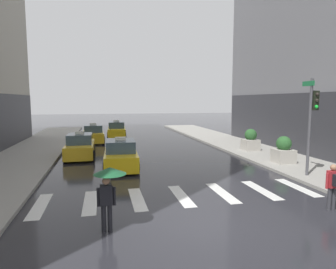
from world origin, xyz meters
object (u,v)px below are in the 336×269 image
object	(u,v)px
taxi_second	(80,147)
pedestrian_with_umbrella	(109,182)
taxi_fourth	(117,130)
pedestrian_with_backpack	(333,184)
taxi_lead	(121,155)
taxi_third	(93,134)
planter_near_corner	(284,151)
planter_mid_block	(251,140)
traffic_light_pole	(312,113)

from	to	relation	value
taxi_second	pedestrian_with_umbrella	world-z (taller)	pedestrian_with_umbrella
taxi_fourth	pedestrian_with_backpack	size ratio (longest dim) A/B	2.79
taxi_lead	pedestrian_with_backpack	distance (m)	10.84
taxi_third	pedestrian_with_umbrella	distance (m)	19.62
planter_near_corner	taxi_lead	bearing A→B (deg)	172.00
taxi_lead	planter_near_corner	xyz separation A→B (m)	(9.64, -1.35, 0.15)
taxi_second	planter_mid_block	distance (m)	12.46
taxi_lead	planter_near_corner	distance (m)	9.73
pedestrian_with_umbrella	planter_near_corner	world-z (taller)	pedestrian_with_umbrella
pedestrian_with_backpack	planter_mid_block	distance (m)	12.00
taxi_third	planter_mid_block	distance (m)	14.22
pedestrian_with_umbrella	taxi_second	bearing A→B (deg)	97.84
taxi_second	taxi_third	size ratio (longest dim) A/B	0.99
taxi_second	taxi_lead	bearing A→B (deg)	-56.60
taxi_fourth	traffic_light_pole	bearing A→B (deg)	-65.84
taxi_third	planter_near_corner	bearing A→B (deg)	-47.53
pedestrian_with_backpack	traffic_light_pole	bearing A→B (deg)	61.47
taxi_second	taxi_fourth	xyz separation A→B (m)	(2.97, 11.05, 0.00)
planter_near_corner	planter_mid_block	world-z (taller)	same
taxi_lead	taxi_second	bearing A→B (deg)	123.40
taxi_lead	taxi_fourth	distance (m)	14.87
pedestrian_with_umbrella	pedestrian_with_backpack	bearing A→B (deg)	0.13
pedestrian_with_backpack	taxi_third	bearing A→B (deg)	114.11
taxi_fourth	pedestrian_with_umbrella	distance (m)	23.29
taxi_second	planter_mid_block	bearing A→B (deg)	-2.58
traffic_light_pole	taxi_second	world-z (taller)	traffic_light_pole
planter_near_corner	planter_mid_block	size ratio (longest dim) A/B	1.00
planter_mid_block	taxi_second	bearing A→B (deg)	177.42
pedestrian_with_umbrella	planter_mid_block	world-z (taller)	pedestrian_with_umbrella
traffic_light_pole	planter_mid_block	world-z (taller)	traffic_light_pole
taxi_fourth	planter_mid_block	xyz separation A→B (m)	(9.48, -11.61, 0.15)
planter_mid_block	pedestrian_with_umbrella	bearing A→B (deg)	-132.81
taxi_lead	pedestrian_with_backpack	bearing A→B (deg)	-50.46
traffic_light_pole	taxi_third	world-z (taller)	traffic_light_pole
taxi_lead	planter_near_corner	bearing A→B (deg)	-8.00
taxi_second	planter_mid_block	xyz separation A→B (m)	(12.45, -0.56, 0.15)
traffic_light_pole	taxi_third	xyz separation A→B (m)	(-10.93, 15.56, -2.53)
taxi_third	taxi_second	bearing A→B (deg)	-95.09
planter_mid_block	pedestrian_with_backpack	bearing A→B (deg)	-104.64
taxi_third	taxi_fourth	bearing A→B (deg)	57.73
taxi_third	taxi_fourth	distance (m)	4.33
traffic_light_pole	taxi_lead	world-z (taller)	traffic_light_pole
taxi_lead	taxi_second	size ratio (longest dim) A/B	1.01
pedestrian_with_backpack	planter_mid_block	size ratio (longest dim) A/B	1.03
taxi_third	pedestrian_with_backpack	size ratio (longest dim) A/B	2.79
taxi_third	pedestrian_with_backpack	world-z (taller)	taxi_third
pedestrian_with_backpack	taxi_lead	bearing A→B (deg)	129.54
taxi_second	taxi_third	distance (m)	7.42
taxi_third	pedestrian_with_backpack	bearing A→B (deg)	-65.89
taxi_lead	planter_mid_block	size ratio (longest dim) A/B	2.88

